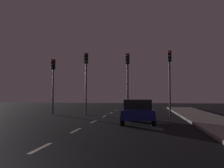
% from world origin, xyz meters
% --- Properties ---
extents(ground_plane, '(80.00, 80.00, 0.00)m').
position_xyz_m(ground_plane, '(0.00, 7.00, 0.00)').
color(ground_plane, black).
extents(lane_stripe_second, '(0.16, 1.60, 0.01)m').
position_xyz_m(lane_stripe_second, '(0.00, 2.60, 0.00)').
color(lane_stripe_second, silver).
rests_on(lane_stripe_second, ground_plane).
extents(lane_stripe_third, '(0.16, 1.60, 0.01)m').
position_xyz_m(lane_stripe_third, '(0.00, 6.40, 0.00)').
color(lane_stripe_third, silver).
rests_on(lane_stripe_third, ground_plane).
extents(lane_stripe_fourth, '(0.16, 1.60, 0.01)m').
position_xyz_m(lane_stripe_fourth, '(0.00, 10.20, 0.00)').
color(lane_stripe_fourth, silver).
rests_on(lane_stripe_fourth, ground_plane).
extents(lane_stripe_fifth, '(0.16, 1.60, 0.01)m').
position_xyz_m(lane_stripe_fifth, '(0.00, 14.00, 0.00)').
color(lane_stripe_fifth, silver).
rests_on(lane_stripe_fifth, ground_plane).
extents(lane_stripe_sixth, '(0.16, 1.60, 0.01)m').
position_xyz_m(lane_stripe_sixth, '(0.00, 17.80, 0.00)').
color(lane_stripe_sixth, silver).
rests_on(lane_stripe_sixth, ground_plane).
extents(lane_stripe_seventh, '(0.16, 1.60, 0.01)m').
position_xyz_m(lane_stripe_seventh, '(0.00, 21.60, 0.00)').
color(lane_stripe_seventh, silver).
rests_on(lane_stripe_seventh, ground_plane).
extents(traffic_signal_far_left, '(0.32, 0.38, 4.96)m').
position_xyz_m(traffic_signal_far_left, '(-4.99, 15.52, 3.47)').
color(traffic_signal_far_left, '#4C4C51').
rests_on(traffic_signal_far_left, ground_plane).
extents(traffic_signal_center_left, '(0.32, 0.38, 5.44)m').
position_xyz_m(traffic_signal_center_left, '(-1.91, 15.52, 3.78)').
color(traffic_signal_center_left, '#4C4C51').
rests_on(traffic_signal_center_left, ground_plane).
extents(traffic_signal_center_right, '(0.32, 0.38, 5.31)m').
position_xyz_m(traffic_signal_center_right, '(1.79, 15.52, 3.70)').
color(traffic_signal_center_right, black).
rests_on(traffic_signal_center_right, ground_plane).
extents(traffic_signal_far_right, '(0.32, 0.38, 5.46)m').
position_xyz_m(traffic_signal_far_right, '(5.33, 15.52, 3.79)').
color(traffic_signal_far_right, '#2D2D30').
rests_on(traffic_signal_far_right, ground_plane).
extents(car_stopped_ahead, '(2.09, 3.94, 1.45)m').
position_xyz_m(car_stopped_ahead, '(2.84, 9.92, 0.73)').
color(car_stopped_ahead, navy).
rests_on(car_stopped_ahead, ground_plane).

